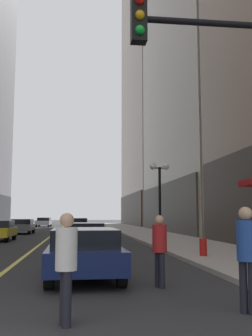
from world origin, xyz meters
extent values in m
plane|color=#2D2D30|center=(0.00, 35.00, 0.00)|extent=(200.00, 200.00, 0.00)
cube|color=#ADA8A0|center=(8.25, 35.00, 0.07)|extent=(4.50, 78.00, 0.15)
cube|color=#E5D64C|center=(0.00, 35.00, 0.00)|extent=(0.16, 70.00, 0.01)
cube|color=#B7AD99|center=(17.73, 34.50, 19.65)|extent=(14.45, 24.00, 39.30)
cube|color=#403C35|center=(10.60, 34.50, 2.36)|extent=(0.50, 22.80, 4.72)
cube|color=gray|center=(15.68, 60.00, 30.13)|extent=(10.36, 26.00, 60.27)
cube|color=#332A23|center=(10.60, 60.00, 2.50)|extent=(0.50, 24.70, 5.00)
cube|color=#141E4C|center=(2.33, 7.18, 0.59)|extent=(1.98, 4.81, 0.55)
cube|color=black|center=(2.33, 6.94, 1.07)|extent=(1.72, 2.71, 0.50)
cylinder|color=black|center=(1.47, 8.84, 0.32)|extent=(0.23, 0.64, 0.64)
cylinder|color=black|center=(3.13, 8.87, 0.32)|extent=(0.23, 0.64, 0.64)
cylinder|color=black|center=(1.53, 5.49, 0.32)|extent=(0.23, 0.64, 0.64)
cylinder|color=black|center=(3.19, 5.52, 0.32)|extent=(0.23, 0.64, 0.64)
cube|color=maroon|center=(2.62, 15.07, 0.59)|extent=(1.96, 4.74, 0.55)
cube|color=black|center=(2.61, 14.84, 1.07)|extent=(1.65, 2.68, 0.50)
cylinder|color=black|center=(1.96, 16.74, 0.32)|extent=(0.25, 0.65, 0.64)
cylinder|color=black|center=(3.45, 16.66, 0.32)|extent=(0.25, 0.65, 0.64)
cylinder|color=black|center=(1.80, 13.48, 0.32)|extent=(0.25, 0.65, 0.64)
cylinder|color=black|center=(3.29, 13.40, 0.32)|extent=(0.25, 0.65, 0.64)
cube|color=black|center=(-2.97, 23.26, 1.07)|extent=(1.56, 2.27, 0.50)
cylinder|color=black|center=(-2.20, 21.64, 0.32)|extent=(0.22, 0.64, 0.64)
cylinder|color=black|center=(-2.20, 24.48, 0.32)|extent=(0.22, 0.64, 0.64)
cube|color=slate|center=(-2.88, 33.27, 0.59)|extent=(1.96, 4.20, 0.55)
cube|color=black|center=(-2.88, 33.48, 1.07)|extent=(1.71, 2.36, 0.50)
cylinder|color=black|center=(-2.06, 31.80, 0.32)|extent=(0.23, 0.64, 0.64)
cylinder|color=black|center=(-3.73, 31.82, 0.32)|extent=(0.23, 0.64, 0.64)
cylinder|color=black|center=(-2.03, 34.72, 0.32)|extent=(0.23, 0.64, 0.64)
cylinder|color=black|center=(-3.70, 34.74, 0.32)|extent=(0.23, 0.64, 0.64)
cube|color=navy|center=(2.41, 44.09, 0.59)|extent=(1.91, 4.25, 0.55)
cube|color=black|center=(2.40, 43.88, 1.07)|extent=(1.67, 2.39, 0.50)
cylinder|color=black|center=(1.61, 45.58, 0.32)|extent=(0.23, 0.64, 0.64)
cylinder|color=black|center=(3.24, 45.56, 0.32)|extent=(0.23, 0.64, 0.64)
cylinder|color=black|center=(1.58, 42.62, 0.32)|extent=(0.23, 0.64, 0.64)
cylinder|color=black|center=(3.20, 42.60, 0.32)|extent=(0.23, 0.64, 0.64)
cube|color=silver|center=(-2.75, 54.82, 0.59)|extent=(2.08, 4.33, 0.55)
cube|color=black|center=(-2.74, 55.03, 1.07)|extent=(1.78, 2.45, 0.50)
cylinder|color=black|center=(-1.96, 53.30, 0.32)|extent=(0.24, 0.65, 0.64)
cylinder|color=black|center=(-3.65, 53.36, 0.32)|extent=(0.24, 0.65, 0.64)
cylinder|color=black|center=(-1.85, 56.28, 0.32)|extent=(0.24, 0.65, 0.64)
cylinder|color=black|center=(-3.54, 56.34, 0.32)|extent=(0.24, 0.65, 0.64)
cylinder|color=black|center=(1.97, 2.52, 0.42)|extent=(0.14, 0.14, 0.83)
cylinder|color=black|center=(2.01, 2.37, 0.42)|extent=(0.14, 0.14, 0.83)
cylinder|color=silver|center=(1.99, 2.45, 1.16)|extent=(0.42, 0.42, 0.66)
sphere|color=tan|center=(1.99, 2.45, 1.60)|extent=(0.23, 0.23, 0.23)
cylinder|color=black|center=(4.12, 5.37, 0.41)|extent=(0.14, 0.14, 0.81)
cylinder|color=black|center=(4.05, 5.51, 0.41)|extent=(0.14, 0.14, 0.81)
cylinder|color=#B21E1E|center=(4.08, 5.44, 1.14)|extent=(0.45, 0.45, 0.64)
sphere|color=tan|center=(4.08, 5.44, 1.57)|extent=(0.22, 0.22, 0.22)
cylinder|color=black|center=(5.03, 2.89, 0.44)|extent=(0.14, 0.14, 0.89)
cylinder|color=black|center=(5.14, 2.77, 0.44)|extent=(0.14, 0.14, 0.89)
cylinder|color=#234799|center=(5.09, 2.83, 1.24)|extent=(0.48, 0.48, 0.70)
sphere|color=tan|center=(5.09, 2.83, 1.71)|extent=(0.24, 0.24, 0.24)
cylinder|color=black|center=(4.80, 2.82, 5.20)|extent=(3.20, 0.12, 0.12)
cube|color=black|center=(3.20, 2.82, 5.20)|extent=(0.28, 0.24, 0.90)
sphere|color=red|center=(3.20, 2.68, 5.48)|extent=(0.17, 0.17, 0.17)
sphere|color=orange|center=(3.20, 2.68, 5.20)|extent=(0.17, 0.17, 0.17)
sphere|color=green|center=(3.20, 2.68, 4.92)|extent=(0.17, 0.17, 0.17)
cylinder|color=black|center=(6.40, 16.54, 2.10)|extent=(0.14, 0.14, 4.20)
cylinder|color=black|center=(6.40, 16.54, 4.15)|extent=(0.80, 0.06, 0.06)
sphere|color=white|center=(6.05, 16.54, 4.25)|extent=(0.36, 0.36, 0.36)
sphere|color=white|center=(6.75, 16.54, 4.25)|extent=(0.36, 0.36, 0.36)
cylinder|color=red|center=(6.90, 10.95, 0.40)|extent=(0.28, 0.28, 0.80)
camera|label=1|loc=(2.17, -3.88, 1.68)|focal=42.38mm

